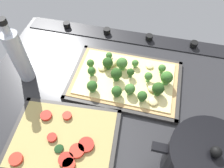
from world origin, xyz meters
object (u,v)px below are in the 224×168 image
at_px(broccoli_pizza, 127,78).
at_px(baking_tray_back, 64,139).
at_px(veggie_pizza_back, 63,139).
at_px(cooking_pot, 204,164).
at_px(oil_bottle, 19,56).
at_px(baking_tray_front, 125,81).

bearing_deg(broccoli_pizza, baking_tray_back, 61.25).
height_order(broccoli_pizza, veggie_pizza_back, broccoli_pizza).
bearing_deg(cooking_pot, oil_bottle, -18.89).
bearing_deg(baking_tray_front, veggie_pizza_back, 62.83).
height_order(baking_tray_front, cooking_pot, cooking_pot).
relative_size(broccoli_pizza, oil_bottle, 1.45).
bearing_deg(oil_bottle, broccoli_pizza, -171.18).
relative_size(veggie_pizza_back, oil_bottle, 1.23).
bearing_deg(cooking_pot, baking_tray_back, -0.61).
bearing_deg(baking_tray_front, broccoli_pizza, 146.28).
height_order(cooking_pot, oil_bottle, oil_bottle).
relative_size(baking_tray_back, veggie_pizza_back, 1.09).
height_order(baking_tray_front, broccoli_pizza, broccoli_pizza).
bearing_deg(oil_bottle, veggie_pizza_back, 136.53).
xyz_separation_m(baking_tray_front, veggie_pizza_back, (0.13, 0.25, 0.01)).
relative_size(veggie_pizza_back, cooking_pot, 1.14).
relative_size(baking_tray_back, cooking_pot, 1.24).
bearing_deg(baking_tray_front, cooking_pot, 133.30).
xyz_separation_m(baking_tray_front, oil_bottle, (0.33, 0.05, 0.10)).
distance_m(baking_tray_front, baking_tray_back, 0.27).
bearing_deg(veggie_pizza_back, oil_bottle, -43.47).
bearing_deg(veggie_pizza_back, baking_tray_front, -117.17).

